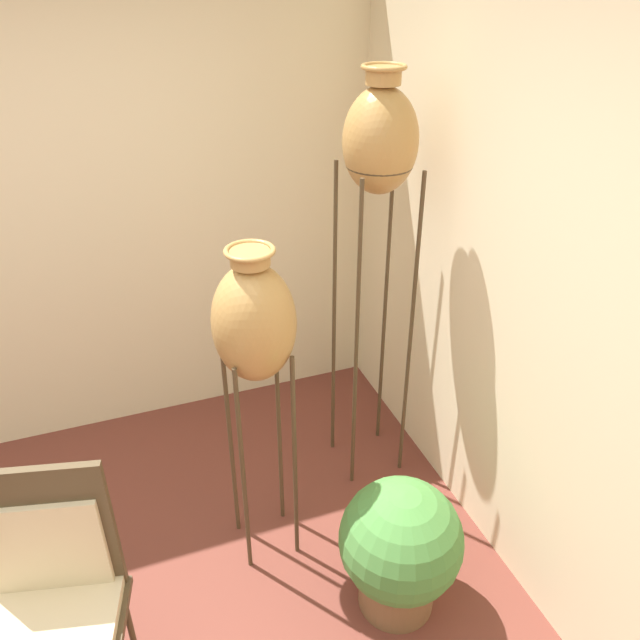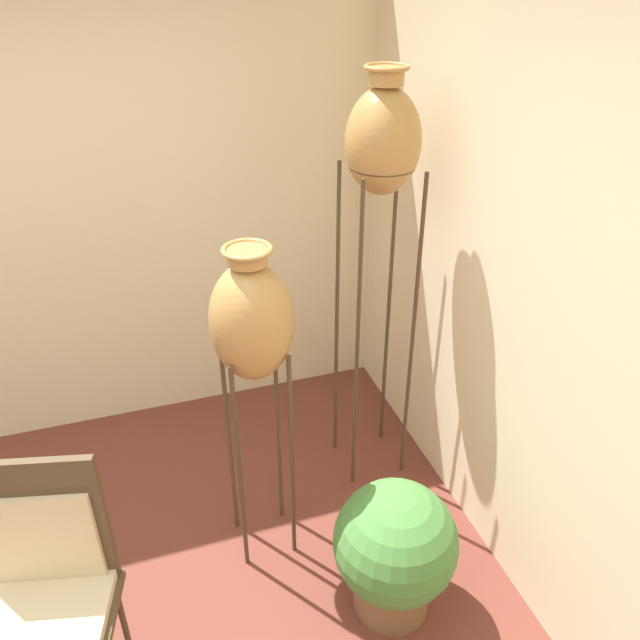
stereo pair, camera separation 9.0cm
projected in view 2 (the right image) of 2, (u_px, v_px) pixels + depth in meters
wall_back at (23, 213)px, 3.18m from camera, size 7.83×0.06×2.70m
wall_right at (595, 341)px, 2.12m from camera, size 0.06×7.83×2.70m
vase_stand_tall at (383, 151)px, 2.68m from camera, size 0.33×0.33×2.10m
vase_stand_medium at (252, 324)px, 2.46m from camera, size 0.34×0.34×1.55m
chair at (35, 592)px, 2.11m from camera, size 0.61×0.59×1.08m
potted_plant at (395, 549)px, 2.59m from camera, size 0.52×0.52×0.65m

